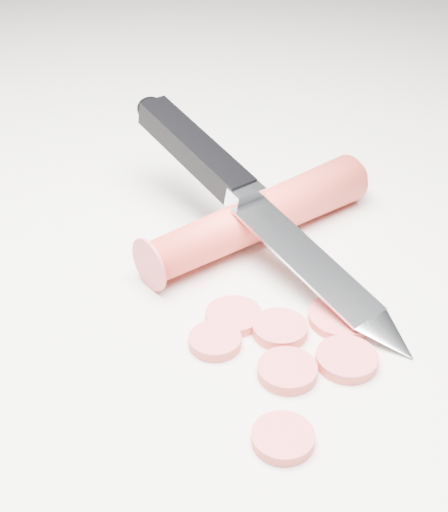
{
  "coord_description": "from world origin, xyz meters",
  "views": [
    {
      "loc": [
        0.01,
        -0.35,
        0.28
      ],
      "look_at": [
        -0.02,
        0.03,
        0.02
      ],
      "focal_mm": 50.0,
      "sensor_mm": 36.0,
      "label": 1
    }
  ],
  "objects": [
    {
      "name": "ground",
      "position": [
        0.0,
        0.0,
        0.0
      ],
      "size": [
        2.4,
        2.4,
        0.0
      ],
      "primitive_type": "plane",
      "color": "silver",
      "rests_on": "ground"
    },
    {
      "name": "carrot",
      "position": [
        -0.0,
        0.08,
        0.02
      ],
      "size": [
        0.16,
        0.15,
        0.03
      ],
      "primitive_type": "cylinder",
      "rotation": [
        1.57,
        0.0,
        -0.8
      ],
      "color": "red",
      "rests_on": "ground"
    },
    {
      "name": "carrot_slice_0",
      "position": [
        -0.01,
        -0.02,
        0.0
      ],
      "size": [
        0.03,
        0.03,
        0.01
      ],
      "primitive_type": "cylinder",
      "color": "#D64748",
      "rests_on": "ground"
    },
    {
      "name": "carrot_slice_1",
      "position": [
        -0.02,
        -0.04,
        0.0
      ],
      "size": [
        0.03,
        0.03,
        0.01
      ],
      "primitive_type": "cylinder",
      "color": "#D64748",
      "rests_on": "ground"
    },
    {
      "name": "carrot_slice_2",
      "position": [
        0.05,
        -0.01,
        0.0
      ],
      "size": [
        0.04,
        0.04,
        0.01
      ],
      "primitive_type": "cylinder",
      "color": "#D64748",
      "rests_on": "ground"
    },
    {
      "name": "carrot_slice_3",
      "position": [
        0.02,
        -0.11,
        0.0
      ],
      "size": [
        0.03,
        0.03,
        0.01
      ],
      "primitive_type": "cylinder",
      "color": "#D64748",
      "rests_on": "ground"
    },
    {
      "name": "carrot_slice_4",
      "position": [
        0.05,
        -0.05,
        0.0
      ],
      "size": [
        0.04,
        0.04,
        0.01
      ],
      "primitive_type": "cylinder",
      "color": "#D64748",
      "rests_on": "ground"
    },
    {
      "name": "carrot_slice_5",
      "position": [
        0.01,
        -0.03,
        0.0
      ],
      "size": [
        0.03,
        0.03,
        0.01
      ],
      "primitive_type": "cylinder",
      "color": "#D64748",
      "rests_on": "ground"
    },
    {
      "name": "carrot_slice_6",
      "position": [
        0.02,
        -0.06,
        0.0
      ],
      "size": [
        0.03,
        0.03,
        0.01
      ],
      "primitive_type": "cylinder",
      "color": "#D64748",
      "rests_on": "ground"
    },
    {
      "name": "kitchen_knife",
      "position": [
        -0.0,
        0.06,
        0.04
      ],
      "size": [
        0.22,
        0.22,
        0.08
      ],
      "primitive_type": null,
      "color": "silver",
      "rests_on": "ground"
    }
  ]
}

